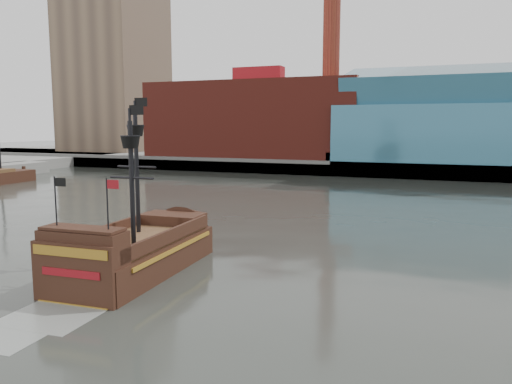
% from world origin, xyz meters
% --- Properties ---
extents(ground, '(400.00, 400.00, 0.00)m').
position_xyz_m(ground, '(0.00, 0.00, 0.00)').
color(ground, '#292D27').
rests_on(ground, ground).
extents(promenade_far, '(220.00, 60.00, 2.00)m').
position_xyz_m(promenade_far, '(0.00, 92.00, 1.00)').
color(promenade_far, slate).
rests_on(promenade_far, ground).
extents(seawall, '(220.00, 1.00, 2.60)m').
position_xyz_m(seawall, '(0.00, 62.50, 1.30)').
color(seawall, '#4C4C49').
rests_on(seawall, ground).
extents(skyline, '(149.00, 45.00, 62.00)m').
position_xyz_m(skyline, '(5.21, 84.56, 24.55)').
color(skyline, brown).
rests_on(skyline, promenade_far).
extents(pirate_ship, '(5.37, 15.01, 11.06)m').
position_xyz_m(pirate_ship, '(-2.63, 2.50, 1.00)').
color(pirate_ship, black).
rests_on(pirate_ship, ground).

